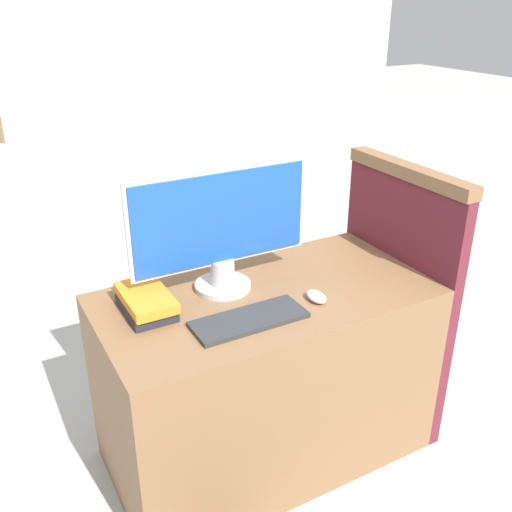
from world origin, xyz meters
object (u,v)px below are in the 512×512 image
(mouse, at_px, (316,297))
(book_stack, at_px, (146,302))
(keyboard, at_px, (249,320))
(monitor, at_px, (221,228))

(mouse, relative_size, book_stack, 0.36)
(mouse, xyz_separation_m, book_stack, (-0.54, 0.21, 0.02))
(keyboard, relative_size, book_stack, 1.50)
(monitor, bearing_deg, mouse, -44.96)
(keyboard, bearing_deg, mouse, 1.77)
(keyboard, height_order, mouse, mouse)
(monitor, xyz_separation_m, book_stack, (-0.30, -0.03, -0.20))
(monitor, bearing_deg, keyboard, -95.80)
(keyboard, bearing_deg, book_stack, 140.78)
(mouse, distance_m, book_stack, 0.58)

